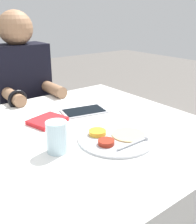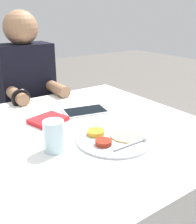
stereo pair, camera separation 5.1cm
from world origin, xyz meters
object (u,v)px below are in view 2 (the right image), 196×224
at_px(person_diner, 29,112).
at_px(drinking_glass, 54,136).
at_px(red_notebook, 48,120).
at_px(tablet_device, 85,111).
at_px(thali_tray, 114,138).

relative_size(person_diner, drinking_glass, 10.63).
relative_size(red_notebook, drinking_glass, 1.55).
relative_size(tablet_device, drinking_glass, 2.11).
height_order(tablet_device, drinking_glass, drinking_glass).
xyz_separation_m(person_diner, drinking_glass, (-0.21, -0.83, 0.21)).
height_order(thali_tray, red_notebook, thali_tray).
distance_m(person_diner, drinking_glass, 0.88).
bearing_deg(thali_tray, person_diner, 91.44).
height_order(red_notebook, drinking_glass, drinking_glass).
bearing_deg(thali_tray, red_notebook, 112.52).
bearing_deg(person_diner, red_notebook, -101.26).
relative_size(thali_tray, person_diner, 0.24).
xyz_separation_m(red_notebook, drinking_glass, (-0.10, -0.27, 0.05)).
distance_m(thali_tray, tablet_device, 0.35).
xyz_separation_m(thali_tray, tablet_device, (0.08, 0.34, -0.00)).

